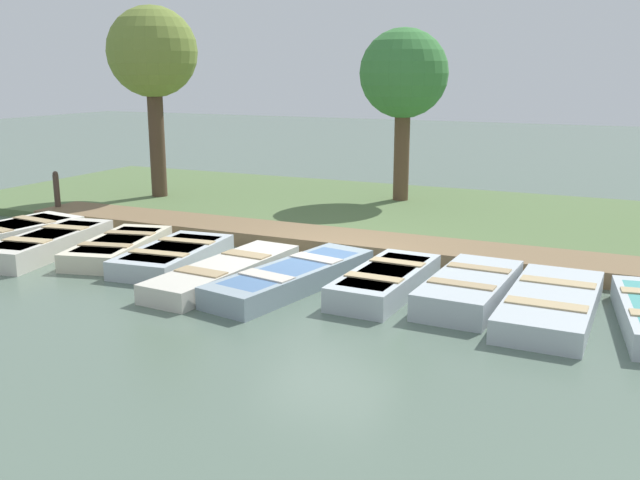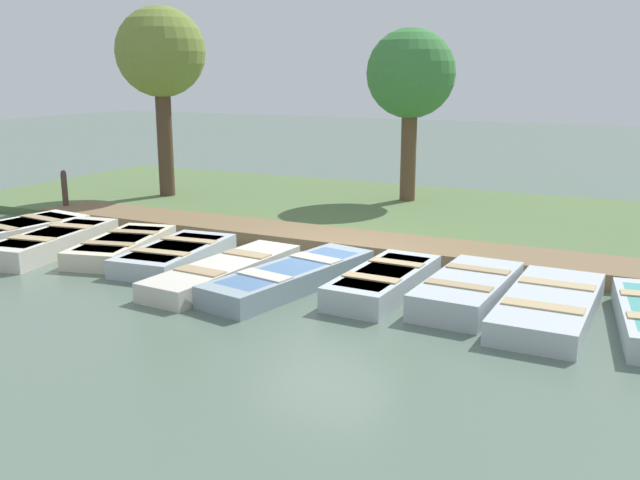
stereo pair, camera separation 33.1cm
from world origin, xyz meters
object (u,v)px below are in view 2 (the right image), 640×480
at_px(rowboat_1, 53,242).
at_px(mooring_post_near, 65,193).
at_px(park_tree_left, 411,76).
at_px(rowboat_4, 225,271).
at_px(rowboat_5, 291,277).
at_px(rowboat_3, 175,255).
at_px(rowboat_2, 122,246).
at_px(rowboat_0, 21,231).
at_px(rowboat_8, 549,306).
at_px(rowboat_7, 468,289).
at_px(park_tree_far_left, 161,56).
at_px(rowboat_6, 384,281).

distance_m(rowboat_1, mooring_post_near, 3.72).
bearing_deg(park_tree_left, mooring_post_near, -55.04).
xyz_separation_m(rowboat_4, rowboat_5, (-0.17, 1.25, 0.02)).
bearing_deg(rowboat_5, rowboat_4, -71.36).
xyz_separation_m(rowboat_1, rowboat_3, (-0.36, 2.81, -0.03)).
relative_size(rowboat_3, mooring_post_near, 2.34).
bearing_deg(rowboat_2, rowboat_0, -102.09).
bearing_deg(park_tree_left, rowboat_0, -39.56).
bearing_deg(rowboat_1, rowboat_8, 83.66).
xyz_separation_m(rowboat_8, park_tree_left, (-7.47, -4.89, 3.27)).
bearing_deg(rowboat_7, park_tree_left, -151.36).
relative_size(rowboat_1, rowboat_5, 0.88).
xyz_separation_m(rowboat_0, rowboat_1, (0.39, 1.35, -0.00)).
bearing_deg(rowboat_3, park_tree_left, 159.29).
bearing_deg(park_tree_far_left, rowboat_0, 1.42).
bearing_deg(rowboat_3, rowboat_0, -96.03).
distance_m(rowboat_3, rowboat_8, 6.90).
distance_m(rowboat_5, rowboat_6, 1.59).
xyz_separation_m(rowboat_2, park_tree_far_left, (-5.16, -2.90, 3.81)).
height_order(rowboat_0, rowboat_5, rowboat_0).
bearing_deg(rowboat_0, mooring_post_near, -147.98).
height_order(mooring_post_near, park_tree_far_left, park_tree_far_left).
height_order(rowboat_0, rowboat_1, rowboat_0).
distance_m(rowboat_4, rowboat_7, 4.22).
height_order(rowboat_4, park_tree_left, park_tree_left).
bearing_deg(rowboat_2, rowboat_3, 72.86).
distance_m(rowboat_0, rowboat_6, 8.41).
bearing_deg(rowboat_3, rowboat_1, -88.35).
distance_m(rowboat_0, rowboat_7, 9.79).
relative_size(rowboat_0, rowboat_6, 1.03).
height_order(rowboat_1, rowboat_5, rowboat_1).
xyz_separation_m(rowboat_3, park_tree_far_left, (-5.25, -4.29, 3.81)).
xyz_separation_m(rowboat_1, rowboat_6, (-0.40, 7.06, -0.01)).
bearing_deg(park_tree_left, rowboat_7, 26.29).
distance_m(rowboat_0, mooring_post_near, 2.66).
distance_m(rowboat_5, park_tree_left, 8.53).
height_order(rowboat_6, park_tree_left, park_tree_left).
height_order(rowboat_3, rowboat_8, rowboat_8).
bearing_deg(rowboat_8, rowboat_5, -84.20).
bearing_deg(park_tree_far_left, rowboat_7, 62.90).
relative_size(rowboat_7, park_tree_far_left, 0.52).
distance_m(rowboat_0, rowboat_8, 11.07).
height_order(rowboat_8, park_tree_left, park_tree_left).
height_order(rowboat_7, park_tree_far_left, park_tree_far_left).
bearing_deg(rowboat_7, rowboat_6, -82.01).
distance_m(rowboat_8, park_tree_far_left, 12.93).
height_order(rowboat_2, rowboat_5, rowboat_5).
xyz_separation_m(rowboat_4, park_tree_far_left, (-5.76, -5.76, 3.82)).
xyz_separation_m(rowboat_4, rowboat_8, (-0.54, 5.43, 0.01)).
distance_m(rowboat_3, mooring_post_near, 5.80).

